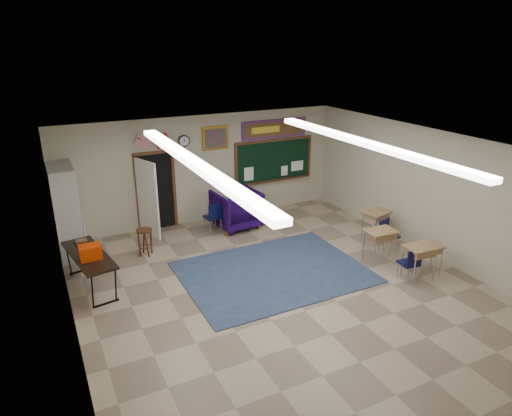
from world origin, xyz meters
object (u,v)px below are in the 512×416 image
student_desk_front_left (379,245)px  folding_table (91,269)px  wingback_armchair (236,209)px  wooden_stool (145,242)px  student_desk_front_right (376,224)px

student_desk_front_left → folding_table: (-6.10, 1.82, -0.04)m
wingback_armchair → wooden_stool: bearing=8.5°
student_desk_front_right → folding_table: bearing=159.3°
folding_table → student_desk_front_left: bearing=-25.9°
folding_table → student_desk_front_right: bearing=-15.9°
student_desk_front_right → folding_table: 6.91m
wingback_armchair → student_desk_front_right: (2.80, -2.45, -0.08)m
student_desk_front_left → folding_table: size_ratio=0.42×
wooden_stool → student_desk_front_right: bearing=-18.2°
student_desk_front_right → student_desk_front_left: bearing=-140.7°
student_desk_front_right → wingback_armchair: bearing=124.7°
student_desk_front_left → wooden_stool: (-4.73, 2.83, -0.11)m
wingback_armchair → student_desk_front_right: 3.72m
student_desk_front_left → wooden_stool: 5.51m
wingback_armchair → student_desk_front_right: wingback_armchair is taller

